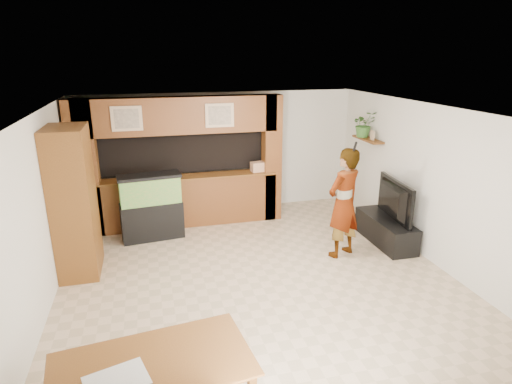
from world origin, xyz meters
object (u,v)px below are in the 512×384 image
object	(u,v)px
television	(389,200)
person	(344,203)
pantry_cabinet	(74,202)
aquarium	(151,208)

from	to	relation	value
television	person	xyz separation A→B (m)	(-1.03, -0.27, 0.12)
pantry_cabinet	television	xyz separation A→B (m)	(5.35, -0.25, -0.34)
television	person	distance (m)	1.07
television	person	size ratio (longest dim) A/B	0.66
television	aquarium	bearing A→B (deg)	78.85
pantry_cabinet	aquarium	distance (m)	1.65
pantry_cabinet	television	distance (m)	5.37
pantry_cabinet	television	size ratio (longest dim) A/B	1.88
person	aquarium	bearing A→B (deg)	-50.97
pantry_cabinet	person	xyz separation A→B (m)	(4.32, -0.52, -0.22)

